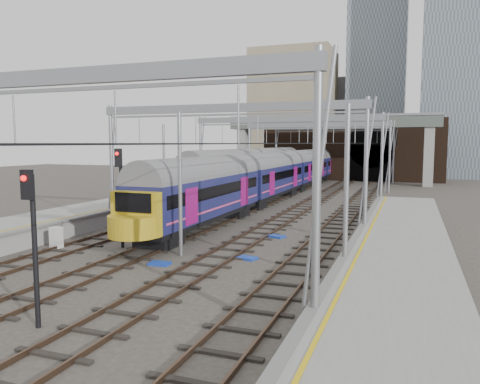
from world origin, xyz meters
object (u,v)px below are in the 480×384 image
at_px(signal_near_left, 120,186).
at_px(signal_near_centre, 32,229).
at_px(train_second, 253,170).
at_px(relay_cabinet, 56,238).
at_px(train_main, 291,171).

height_order(signal_near_left, signal_near_centre, signal_near_left).
bearing_deg(signal_near_centre, train_second, 96.98).
xyz_separation_m(train_second, signal_near_left, (2.27, -28.59, 0.74)).
xyz_separation_m(train_second, relay_cabinet, (-0.94, -29.83, -1.98)).
xyz_separation_m(signal_near_centre, relay_cabinet, (-7.11, 8.85, -2.46)).
xyz_separation_m(signal_near_left, signal_near_centre, (3.89, -10.10, -0.26)).
bearing_deg(train_second, signal_near_centre, -80.94).
bearing_deg(signal_near_centre, relay_cabinet, 126.67).
relative_size(signal_near_left, signal_near_centre, 1.10).
distance_m(train_second, signal_near_centre, 39.18).
height_order(train_main, train_second, train_second).
relative_size(train_second, signal_near_centre, 6.99).
relative_size(train_second, signal_near_left, 6.36).
distance_m(signal_near_left, signal_near_centre, 10.83).
distance_m(train_main, relay_cabinet, 31.44).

